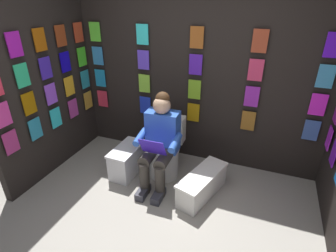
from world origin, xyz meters
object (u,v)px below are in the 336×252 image
Objects in this scene: comic_longbox_near at (128,160)px; toilet at (166,151)px; comic_longbox_far at (202,184)px; person_reading at (160,141)px.

toilet is at bearing -156.08° from comic_longbox_near.
toilet reaches higher than comic_longbox_near.
comic_longbox_near is at bearing 12.09° from comic_longbox_far.
toilet reaches higher than comic_longbox_far.
comic_longbox_near is 0.71× the size of comic_longbox_far.
toilet is 1.31× the size of comic_longbox_near.
comic_longbox_near is (0.48, 0.20, -0.13)m from toilet.
comic_longbox_far is (-0.58, 0.28, -0.17)m from toilet.
person_reading reaches higher than comic_longbox_far.
person_reading is at bearing 178.29° from comic_longbox_near.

